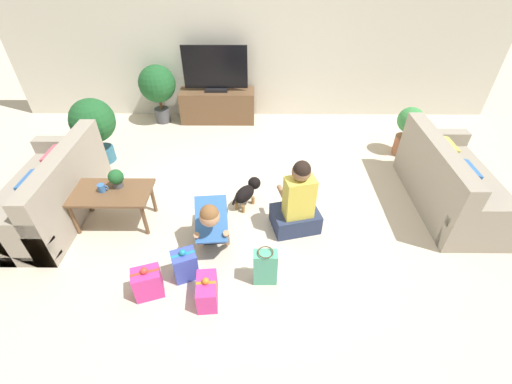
% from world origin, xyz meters
% --- Properties ---
extents(ground_plane, '(16.00, 16.00, 0.00)m').
position_xyz_m(ground_plane, '(0.00, 0.00, 0.00)').
color(ground_plane, beige).
extents(wall_back, '(8.40, 0.06, 2.60)m').
position_xyz_m(wall_back, '(0.00, 2.63, 1.30)').
color(wall_back, beige).
rests_on(wall_back, ground_plane).
extents(sofa_left, '(0.86, 1.70, 0.85)m').
position_xyz_m(sofa_left, '(-2.42, -0.19, 0.30)').
color(sofa_left, gray).
rests_on(sofa_left, ground_plane).
extents(sofa_right, '(0.86, 1.70, 0.85)m').
position_xyz_m(sofa_right, '(2.42, 0.04, 0.30)').
color(sofa_right, gray).
rests_on(sofa_right, ground_plane).
extents(coffee_table, '(0.92, 0.51, 0.46)m').
position_xyz_m(coffee_table, '(-1.62, -0.33, 0.40)').
color(coffee_table, brown).
rests_on(coffee_table, ground_plane).
extents(tv_console, '(1.28, 0.43, 0.56)m').
position_xyz_m(tv_console, '(-0.67, 2.35, 0.28)').
color(tv_console, brown).
rests_on(tv_console, ground_plane).
extents(tv, '(1.07, 0.20, 0.75)m').
position_xyz_m(tv, '(-0.67, 2.35, 0.89)').
color(tv, black).
rests_on(tv, tv_console).
extents(potted_plant_corner_left, '(0.62, 0.62, 0.96)m').
position_xyz_m(potted_plant_corner_left, '(-2.27, 1.01, 0.60)').
color(potted_plant_corner_left, '#336B84').
rests_on(potted_plant_corner_left, ground_plane).
extents(potted_plant_corner_right, '(0.38, 0.38, 0.75)m').
position_xyz_m(potted_plant_corner_right, '(2.27, 1.24, 0.44)').
color(potted_plant_corner_right, '#A36042').
rests_on(potted_plant_corner_right, ground_plane).
extents(potted_plant_back_left, '(0.61, 0.61, 1.00)m').
position_xyz_m(potted_plant_back_left, '(-1.66, 2.30, 0.65)').
color(potted_plant_back_left, '#4C4C51').
rests_on(potted_plant_back_left, ground_plane).
extents(person_kneeling, '(0.38, 0.79, 0.77)m').
position_xyz_m(person_kneeling, '(-0.44, -0.67, 0.34)').
color(person_kneeling, '#23232D').
rests_on(person_kneeling, ground_plane).
extents(person_sitting, '(0.60, 0.56, 0.95)m').
position_xyz_m(person_sitting, '(0.49, -0.42, 0.35)').
color(person_sitting, '#283351').
rests_on(person_sitting, ground_plane).
extents(dog, '(0.36, 0.46, 0.32)m').
position_xyz_m(dog, '(-0.08, 0.01, 0.20)').
color(dog, black).
rests_on(dog, ground_plane).
extents(gift_box_a, '(0.31, 0.26, 0.37)m').
position_xyz_m(gift_box_a, '(-0.99, -1.34, 0.16)').
color(gift_box_a, '#CC3389').
rests_on(gift_box_a, ground_plane).
extents(gift_box_b, '(0.21, 0.33, 0.32)m').
position_xyz_m(gift_box_b, '(-0.42, -1.41, 0.13)').
color(gift_box_b, '#CC3389').
rests_on(gift_box_b, ground_plane).
extents(gift_box_c, '(0.28, 0.26, 0.38)m').
position_xyz_m(gift_box_c, '(-0.68, -1.13, 0.16)').
color(gift_box_c, '#3D51BC').
rests_on(gift_box_c, ground_plane).
extents(gift_bag_a, '(0.23, 0.15, 0.42)m').
position_xyz_m(gift_bag_a, '(0.12, -1.18, 0.20)').
color(gift_bag_a, '#4CA384').
rests_on(gift_bag_a, ground_plane).
extents(mug, '(0.12, 0.08, 0.09)m').
position_xyz_m(mug, '(-1.70, -0.32, 0.50)').
color(mug, '#386BAD').
rests_on(mug, coffee_table).
extents(tabletop_plant, '(0.17, 0.17, 0.22)m').
position_xyz_m(tabletop_plant, '(-1.55, -0.24, 0.58)').
color(tabletop_plant, '#4C4C51').
rests_on(tabletop_plant, coffee_table).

